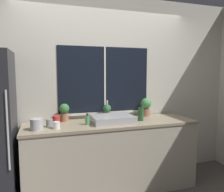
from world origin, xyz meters
name	(u,v)px	position (x,y,z in m)	size (l,w,h in m)	color
wall_back	(104,89)	(0.00, 0.69, 1.35)	(8.00, 0.09, 2.70)	beige
wall_right	(190,84)	(2.12, 1.50, 1.35)	(0.06, 7.00, 2.70)	beige
counter	(112,156)	(0.00, 0.31, 0.47)	(2.29, 0.65, 0.94)	#B2A893
sink	(112,119)	(0.00, 0.30, 0.98)	(0.55, 0.47, 0.27)	#ADADB2
potted_plant_left	(64,112)	(-0.60, 0.55, 1.07)	(0.13, 0.13, 0.24)	#9E6B4C
potted_plant_center	(107,111)	(0.00, 0.55, 1.04)	(0.12, 0.12, 0.21)	#9E6B4C
potted_plant_right	(146,106)	(0.62, 0.55, 1.09)	(0.16, 0.16, 0.27)	#9E6B4C
soap_bottle	(87,120)	(-0.34, 0.26, 1.00)	(0.05, 0.05, 0.15)	#519E5B
bottle_tall	(141,114)	(0.40, 0.27, 1.04)	(0.08, 0.08, 0.24)	#235128
mug_white	(57,125)	(-0.73, 0.17, 0.98)	(0.08, 0.08, 0.08)	white
mug_red	(56,120)	(-0.72, 0.46, 0.99)	(0.10, 0.10, 0.10)	#B72D28
mug_grey	(49,123)	(-0.81, 0.28, 0.99)	(0.08, 0.08, 0.10)	gray
kettle	(37,124)	(-0.95, 0.18, 1.01)	(0.14, 0.14, 0.15)	#B2B2B7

